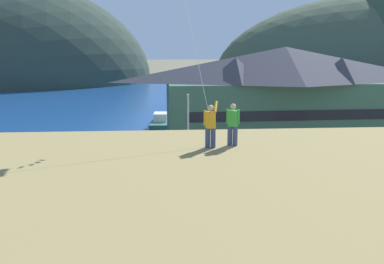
# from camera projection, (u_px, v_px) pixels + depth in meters

# --- Properties ---
(ground_plane) EXTENTS (600.00, 600.00, 0.00)m
(ground_plane) POSITION_uv_depth(u_px,v_px,m) (209.00, 220.00, 26.09)
(ground_plane) COLOR #66604C
(parking_lot_pad) EXTENTS (40.00, 20.00, 0.10)m
(parking_lot_pad) POSITION_uv_depth(u_px,v_px,m) (202.00, 192.00, 30.95)
(parking_lot_pad) COLOR gray
(parking_lot_pad) RESTS_ON ground
(bay_water) EXTENTS (360.00, 84.00, 0.03)m
(bay_water) POSITION_uv_depth(u_px,v_px,m) (178.00, 99.00, 84.53)
(bay_water) COLOR navy
(bay_water) RESTS_ON ground
(harbor_lodge) EXTENTS (29.01, 10.46, 11.23)m
(harbor_lodge) POSITION_uv_depth(u_px,v_px,m) (284.00, 93.00, 45.82)
(harbor_lodge) COLOR #38604C
(harbor_lodge) RESTS_ON ground
(storage_shed_near_lot) EXTENTS (7.81, 5.87, 4.88)m
(storage_shed_near_lot) POSITION_uv_depth(u_px,v_px,m) (55.00, 164.00, 29.79)
(storage_shed_near_lot) COLOR beige
(storage_shed_near_lot) RESTS_ON ground
(storage_shed_waterside) EXTENTS (6.42, 5.12, 4.66)m
(storage_shed_waterside) POSITION_uv_depth(u_px,v_px,m) (222.00, 122.00, 46.71)
(storage_shed_waterside) COLOR #474C56
(storage_shed_waterside) RESTS_ON ground
(wharf_dock) EXTENTS (3.20, 10.02, 0.70)m
(wharf_dock) POSITION_uv_depth(u_px,v_px,m) (187.00, 124.00, 56.48)
(wharf_dock) COLOR #70604C
(wharf_dock) RESTS_ON ground
(moored_boat_wharfside) EXTENTS (3.15, 8.37, 2.16)m
(moored_boat_wharfside) POSITION_uv_depth(u_px,v_px,m) (161.00, 122.00, 55.50)
(moored_boat_wharfside) COLOR #23564C
(moored_boat_wharfside) RESTS_ON ground
(parked_car_mid_row_center) EXTENTS (4.28, 2.21, 1.82)m
(parked_car_mid_row_center) POSITION_uv_depth(u_px,v_px,m) (324.00, 195.00, 27.55)
(parked_car_mid_row_center) COLOR silver
(parked_car_mid_row_center) RESTS_ON parking_lot_pad
(parked_car_back_row_right) EXTENTS (4.27, 2.20, 1.82)m
(parked_car_back_row_right) POSITION_uv_depth(u_px,v_px,m) (364.00, 166.00, 34.14)
(parked_car_back_row_right) COLOR slate
(parked_car_back_row_right) RESTS_ON parking_lot_pad
(parked_car_front_row_end) EXTENTS (4.35, 2.37, 1.82)m
(parked_car_front_row_end) POSITION_uv_depth(u_px,v_px,m) (143.00, 173.00, 32.47)
(parked_car_front_row_end) COLOR black
(parked_car_front_row_end) RESTS_ON parking_lot_pad
(parked_car_corner_spot) EXTENTS (4.30, 2.25, 1.82)m
(parked_car_corner_spot) POSITION_uv_depth(u_px,v_px,m) (218.00, 178.00, 31.22)
(parked_car_corner_spot) COLOR slate
(parked_car_corner_spot) RESTS_ON parking_lot_pad
(parked_car_back_row_left) EXTENTS (4.30, 2.25, 1.82)m
(parked_car_back_row_left) POSITION_uv_depth(u_px,v_px,m) (201.00, 210.00, 25.15)
(parked_car_back_row_left) COLOR red
(parked_car_back_row_left) RESTS_ON parking_lot_pad
(parked_car_lone_by_shed) EXTENTS (4.28, 2.21, 1.82)m
(parked_car_lone_by_shed) POSITION_uv_depth(u_px,v_px,m) (277.00, 172.00, 32.72)
(parked_car_lone_by_shed) COLOR slate
(parked_car_lone_by_shed) RESTS_ON parking_lot_pad
(parking_light_pole) EXTENTS (0.24, 0.78, 7.00)m
(parking_light_pole) POSITION_uv_depth(u_px,v_px,m) (188.00, 127.00, 35.43)
(parking_light_pole) COLOR #ADADB2
(parking_light_pole) RESTS_ON parking_lot_pad
(person_kite_flyer) EXTENTS (0.60, 0.62, 1.86)m
(person_kite_flyer) POSITION_uv_depth(u_px,v_px,m) (210.00, 125.00, 15.62)
(person_kite_flyer) COLOR #384770
(person_kite_flyer) RESTS_ON grassy_hill_foreground
(person_companion) EXTENTS (0.52, 0.40, 1.74)m
(person_companion) POSITION_uv_depth(u_px,v_px,m) (233.00, 123.00, 15.95)
(person_companion) COLOR #384770
(person_companion) RESTS_ON grassy_hill_foreground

